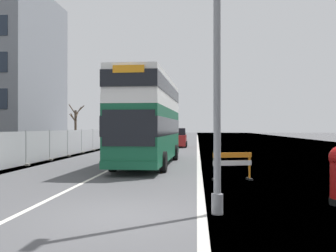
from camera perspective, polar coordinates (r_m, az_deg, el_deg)
The scene contains 9 objects.
ground at distance 9.67m, azimuth -3.76°, elevation -13.30°, with size 140.00×280.00×0.10m.
double_decker_bus at distance 21.64m, azimuth -2.83°, elevation 1.05°, with size 2.98×11.67×4.91m.
lamppost_foreground at distance 9.59m, azimuth 7.42°, elevation 11.51°, with size 0.29×0.70×8.65m.
roadworks_barrier at distance 15.48m, azimuth 9.68°, elevation -5.54°, with size 1.65×0.83×1.12m.
construction_site_fence at distance 27.25m, azimuth -16.15°, elevation -2.71°, with size 0.44×24.00×1.96m.
car_oncoming_near at distance 40.73m, azimuth 1.53°, elevation -1.85°, with size 1.91×4.15×2.04m.
car_receding_mid at distance 47.93m, azimuth -4.57°, elevation -1.51°, with size 1.91×4.03×2.19m.
bare_tree_far_verge_near at distance 52.60m, azimuth -13.78°, elevation 0.43°, with size 2.39×2.22×5.27m.
bare_tree_far_verge_mid at distance 44.58m, azimuth -19.74°, elevation 0.71°, with size 3.18×2.83×5.74m.
Camera 1 is at (1.87, -9.18, 2.15)m, focal length 40.38 mm.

